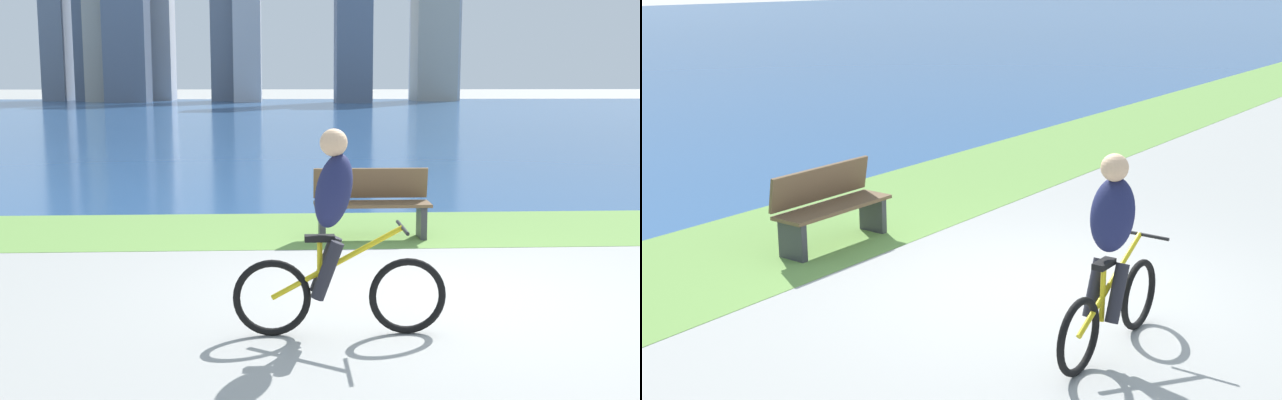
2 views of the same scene
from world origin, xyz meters
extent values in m
plane|color=#9E9E99|center=(0.00, 0.00, 0.00)|extent=(300.00, 300.00, 0.00)
cube|color=#6B9947|center=(0.00, 3.38, 0.00)|extent=(120.00, 2.57, 0.01)
cube|color=#2D568C|center=(0.00, 39.26, 0.00)|extent=(300.00, 69.19, 0.00)
torus|color=black|center=(-0.31, -1.07, 0.31)|extent=(0.63, 0.06, 0.63)
torus|color=black|center=(-1.40, -1.07, 0.31)|extent=(0.63, 0.06, 0.63)
cylinder|color=gold|center=(-0.88, -1.07, 0.60)|extent=(1.06, 0.04, 0.60)
cylinder|color=gold|center=(-1.02, -1.07, 0.55)|extent=(0.04, 0.04, 0.46)
cube|color=black|center=(-1.02, -1.07, 0.80)|extent=(0.24, 0.10, 0.05)
cylinder|color=black|center=(-0.36, -1.07, 0.88)|extent=(0.03, 0.52, 0.03)
ellipsoid|color=#1E234C|center=(-0.91, -1.07, 1.18)|extent=(0.40, 0.36, 0.65)
sphere|color=#D8AD84|center=(-0.91, -1.07, 1.56)|extent=(0.22, 0.22, 0.22)
cylinder|color=#26262D|center=(-0.97, -0.97, 0.56)|extent=(0.27, 0.11, 0.49)
cylinder|color=#26262D|center=(-0.97, -1.17, 0.56)|extent=(0.27, 0.11, 0.49)
cube|color=brown|center=(-0.15, 2.75, 0.45)|extent=(1.50, 0.45, 0.04)
cube|color=brown|center=(-0.15, 2.94, 0.70)|extent=(1.50, 0.11, 0.40)
cube|color=#38383D|center=(0.50, 2.75, 0.23)|extent=(0.08, 0.37, 0.45)
cube|color=#38383D|center=(-0.80, 2.75, 0.23)|extent=(0.08, 0.37, 0.45)
cube|color=slate|center=(-14.79, 63.39, 8.53)|extent=(3.62, 3.65, 17.05)
cube|color=#B7B7BC|center=(-4.24, 64.48, 5.35)|extent=(2.42, 4.19, 10.70)
cube|color=#B7B7BC|center=(13.47, 67.81, 8.67)|extent=(4.34, 3.41, 17.34)
camera|label=1|loc=(-1.32, -7.10, 2.05)|focal=43.60mm
camera|label=2|loc=(-6.75, -3.84, 3.00)|focal=47.13mm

